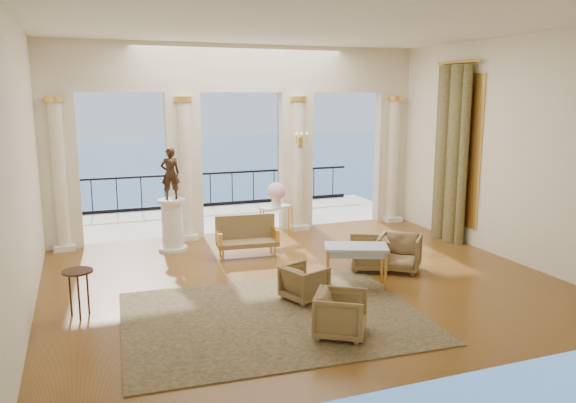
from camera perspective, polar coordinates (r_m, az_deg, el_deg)
name	(u,v)px	position (r m, az deg, el deg)	size (l,w,h in m)	color
floor	(300,279)	(10.44, 1.27, -7.90)	(9.00, 9.00, 0.00)	#452412
room_walls	(328,125)	(8.87, 4.04, 7.75)	(9.00, 9.00, 9.00)	white
arcade	(242,127)	(13.53, -4.74, 7.53)	(9.00, 0.56, 4.50)	beige
terrace	(224,218)	(15.79, -6.55, -1.69)	(10.00, 3.60, 0.10)	beige
balustrade	(211,193)	(17.23, -7.88, 0.89)	(9.00, 0.06, 1.03)	black
palm_tree	(281,69)	(16.79, -0.73, 13.35)	(2.00, 2.00, 4.50)	#4C3823
sea	(114,174)	(69.91, -17.30, 2.64)	(160.00, 160.00, 0.00)	#2E6089
curtain	(450,154)	(13.38, 16.18, 4.68)	(0.33, 1.40, 4.09)	#4A4622
window_frame	(457,150)	(13.49, 16.83, 5.04)	(0.04, 1.60, 3.40)	#E6AC4B
wall_sconce	(301,141)	(13.71, 1.31, 6.12)	(0.30, 0.11, 0.33)	#E6AC4B
rug	(273,317)	(8.75, -1.54, -11.63)	(4.47, 3.47, 0.02)	#2D301A
armchair_a	(341,312)	(8.03, 5.38, -11.14)	(0.69, 0.64, 0.71)	#4E3E20
armchair_b	(400,251)	(11.04, 11.29, -4.96)	(0.76, 0.71, 0.78)	#4E3E20
armchair_c	(369,252)	(11.00, 8.22, -5.07)	(0.70, 0.65, 0.72)	#4E3E20
armchair_d	(304,281)	(9.34, 1.68, -8.09)	(0.63, 0.59, 0.64)	#4E3E20
settee	(247,236)	(11.87, -4.23, -3.52)	(1.32, 0.67, 0.84)	#4E3E20
game_table	(356,250)	(9.93, 6.92, -4.90)	(1.24, 0.97, 0.75)	#A6BBCE
pedestal	(172,226)	(12.42, -11.67, -2.45)	(0.62, 0.62, 1.14)	silver
statue	(170,174)	(12.21, -11.87, 2.79)	(0.40, 0.27, 1.11)	black
console_table	(276,212)	(13.24, -1.20, -1.05)	(0.86, 0.58, 0.76)	silver
urn	(276,193)	(13.15, -1.21, 0.90)	(0.43, 0.43, 0.58)	silver
side_table	(78,277)	(9.12, -20.57, -7.20)	(0.46, 0.46, 0.74)	black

